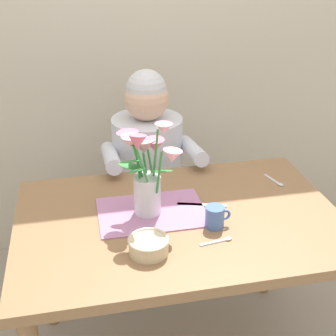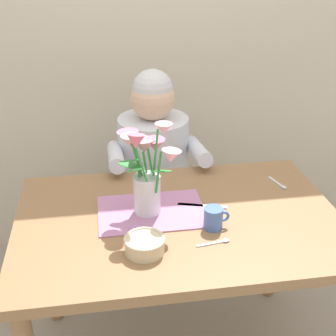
# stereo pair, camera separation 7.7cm
# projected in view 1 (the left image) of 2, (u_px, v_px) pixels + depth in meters

# --- Properties ---
(wood_panel_backdrop) EXTENTS (4.00, 0.10, 2.50)m
(wood_panel_backdrop) POSITION_uv_depth(u_px,v_px,m) (135.00, 27.00, 2.39)
(wood_panel_backdrop) COLOR beige
(wood_panel_backdrop) RESTS_ON ground_plane
(dining_table) EXTENTS (1.20, 0.80, 0.74)m
(dining_table) POSITION_uv_depth(u_px,v_px,m) (179.00, 238.00, 1.74)
(dining_table) COLOR olive
(dining_table) RESTS_ON ground_plane
(seated_person) EXTENTS (0.45, 0.47, 1.14)m
(seated_person) POSITION_uv_depth(u_px,v_px,m) (148.00, 182.00, 2.31)
(seated_person) COLOR #4C4C56
(seated_person) RESTS_ON ground_plane
(striped_placemat) EXTENTS (0.40, 0.28, 0.00)m
(striped_placemat) POSITION_uv_depth(u_px,v_px,m) (152.00, 212.00, 1.72)
(striped_placemat) COLOR #B275A3
(striped_placemat) RESTS_ON dining_table
(flower_vase) EXTENTS (0.22, 0.23, 0.35)m
(flower_vase) POSITION_uv_depth(u_px,v_px,m) (147.00, 169.00, 1.64)
(flower_vase) COLOR silver
(flower_vase) RESTS_ON dining_table
(ceramic_bowl) EXTENTS (0.14, 0.14, 0.06)m
(ceramic_bowl) POSITION_uv_depth(u_px,v_px,m) (149.00, 245.00, 1.49)
(ceramic_bowl) COLOR beige
(ceramic_bowl) RESTS_ON dining_table
(dinner_knife) EXTENTS (0.19, 0.07, 0.00)m
(dinner_knife) POSITION_uv_depth(u_px,v_px,m) (202.00, 205.00, 1.77)
(dinner_knife) COLOR silver
(dinner_knife) RESTS_ON dining_table
(coffee_cup) EXTENTS (0.09, 0.07, 0.08)m
(coffee_cup) POSITION_uv_depth(u_px,v_px,m) (215.00, 217.00, 1.62)
(coffee_cup) COLOR #476BB7
(coffee_cup) RESTS_ON dining_table
(spoon_0) EXTENTS (0.05, 0.12, 0.01)m
(spoon_0) POSITION_uv_depth(u_px,v_px,m) (276.00, 182.00, 1.93)
(spoon_0) COLOR silver
(spoon_0) RESTS_ON dining_table
(spoon_1) EXTENTS (0.12, 0.03, 0.01)m
(spoon_1) POSITION_uv_depth(u_px,v_px,m) (221.00, 240.00, 1.56)
(spoon_1) COLOR silver
(spoon_1) RESTS_ON dining_table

